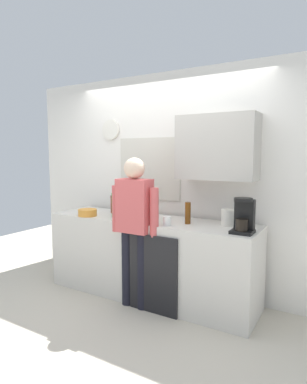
% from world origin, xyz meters
% --- Properties ---
extents(ground_plane, '(8.00, 8.00, 0.00)m').
position_xyz_m(ground_plane, '(0.00, 0.00, 0.00)').
color(ground_plane, beige).
extents(kitchen_counter, '(2.45, 0.64, 0.91)m').
position_xyz_m(kitchen_counter, '(0.00, 0.30, 0.45)').
color(kitchen_counter, beige).
rests_on(kitchen_counter, ground_plane).
extents(dishwasher_panel, '(0.56, 0.02, 0.82)m').
position_xyz_m(dishwasher_panel, '(0.24, -0.03, 0.41)').
color(dishwasher_panel, black).
rests_on(dishwasher_panel, ground_plane).
extents(back_wall_assembly, '(4.05, 0.42, 2.60)m').
position_xyz_m(back_wall_assembly, '(0.09, 0.70, 1.36)').
color(back_wall_assembly, white).
rests_on(back_wall_assembly, ground_plane).
extents(coffee_maker, '(0.20, 0.20, 0.33)m').
position_xyz_m(coffee_maker, '(1.09, 0.19, 1.05)').
color(coffee_maker, black).
rests_on(coffee_maker, kitchen_counter).
extents(bottle_amber_beer, '(0.06, 0.06, 0.23)m').
position_xyz_m(bottle_amber_beer, '(0.48, 0.29, 1.02)').
color(bottle_amber_beer, brown).
rests_on(bottle_amber_beer, kitchen_counter).
extents(bottle_clear_soda, '(0.09, 0.09, 0.28)m').
position_xyz_m(bottle_clear_soda, '(-0.41, 0.21, 1.05)').
color(bottle_clear_soda, '#2D8C33').
rests_on(bottle_clear_soda, kitchen_counter).
extents(bottle_red_vinegar, '(0.06, 0.06, 0.22)m').
position_xyz_m(bottle_red_vinegar, '(-0.59, 0.40, 1.02)').
color(bottle_red_vinegar, maroon).
rests_on(bottle_red_vinegar, kitchen_counter).
extents(cup_white_mug, '(0.08, 0.08, 0.10)m').
position_xyz_m(cup_white_mug, '(0.33, 0.10, 0.95)').
color(cup_white_mug, white).
rests_on(cup_white_mug, kitchen_counter).
extents(mixing_bowl, '(0.22, 0.22, 0.08)m').
position_xyz_m(mixing_bowl, '(-0.73, 0.08, 0.95)').
color(mixing_bowl, orange).
rests_on(mixing_bowl, kitchen_counter).
extents(potted_plant, '(0.15, 0.15, 0.23)m').
position_xyz_m(potted_plant, '(0.07, 0.08, 1.04)').
color(potted_plant, '#9E5638').
rests_on(potted_plant, kitchen_counter).
extents(dish_soap, '(0.06, 0.06, 0.18)m').
position_xyz_m(dish_soap, '(-0.15, 0.19, 0.99)').
color(dish_soap, green).
rests_on(dish_soap, kitchen_counter).
extents(storage_canister, '(0.14, 0.14, 0.17)m').
position_xyz_m(storage_canister, '(0.88, 0.41, 0.99)').
color(storage_canister, silver).
rests_on(storage_canister, kitchen_counter).
extents(person_at_sink, '(0.57, 0.22, 1.60)m').
position_xyz_m(person_at_sink, '(0.00, 0.00, 0.95)').
color(person_at_sink, black).
rests_on(person_at_sink, ground_plane).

